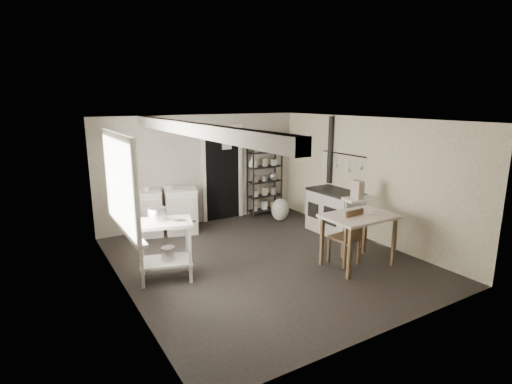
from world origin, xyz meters
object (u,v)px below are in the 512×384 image
shelf_rack (265,174)px  flour_sack (280,210)px  stockpot (157,217)px  base_cabinets (164,211)px  work_table (358,243)px  prep_table (166,253)px  chair (344,235)px  stove (334,211)px

shelf_rack → flour_sack: (0.04, -0.59, -0.71)m
stockpot → base_cabinets: size_ratio=0.20×
base_cabinets → flour_sack: base_cabinets is taller
work_table → prep_table: bearing=158.6°
flour_sack → work_table: bearing=-97.0°
prep_table → shelf_rack: 3.79m
shelf_rack → chair: size_ratio=1.79×
prep_table → base_cabinets: size_ratio=0.67×
stockpot → work_table: 3.14m
base_cabinets → stove: base_cabinets is taller
stove → work_table: 1.62m
shelf_rack → stove: (0.49, -1.83, -0.51)m
stockpot → work_table: (2.85, -1.19, -0.56)m
prep_table → flour_sack: (3.11, 1.57, -0.16)m
work_table → shelf_rack: bearing=84.9°
work_table → flour_sack: bearing=83.0°
work_table → chair: chair is taller
prep_table → stove: size_ratio=0.82×
stockpot → base_cabinets: bearing=69.6°
chair → base_cabinets: bearing=119.2°
stockpot → chair: stockpot is taller
stockpot → shelf_rack: bearing=33.3°
base_cabinets → work_table: base_cabinets is taller
shelf_rack → work_table: (-0.29, -3.25, -0.57)m
base_cabinets → shelf_rack: 2.47m
stockpot → stove: (3.63, 0.23, -0.50)m
chair → prep_table: bearing=156.0°
prep_table → stove: stove is taller
prep_table → stockpot: 0.55m
work_table → stockpot: bearing=157.4°
chair → flour_sack: bearing=74.6°
work_table → chair: size_ratio=1.18×
base_cabinets → stove: size_ratio=1.23×
shelf_rack → work_table: size_ratio=1.52×
stockpot → base_cabinets: (0.72, 1.93, -0.48)m
shelf_rack → flour_sack: bearing=-86.6°
chair → flour_sack: size_ratio=1.93×
prep_table → shelf_rack: shelf_rack is taller
prep_table → work_table: 2.99m
prep_table → stove: (3.56, 0.33, 0.04)m
stockpot → flour_sack: (3.18, 1.47, -0.70)m
stove → shelf_rack: bearing=103.2°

